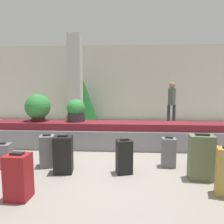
{
  "coord_description": "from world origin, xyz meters",
  "views": [
    {
      "loc": [
        0.33,
        -4.0,
        1.52
      ],
      "look_at": [
        0.0,
        1.23,
        0.88
      ],
      "focal_mm": 35.0,
      "sensor_mm": 36.0,
      "label": 1
    }
  ],
  "objects_px": {
    "traveler_0": "(172,100)",
    "potted_plant_0": "(76,111)",
    "suitcase_6": "(201,157)",
    "suitcase_3": "(63,154)",
    "pillar": "(75,83)",
    "decorated_tree": "(82,97)",
    "suitcase_0": "(124,157)",
    "suitcase_5": "(168,152)",
    "suitcase_7": "(1,156)",
    "suitcase_2": "(47,151)",
    "suitcase_1": "(18,177)",
    "potted_plant_1": "(38,107)"
  },
  "relations": [
    {
      "from": "suitcase_1",
      "to": "traveler_0",
      "type": "bearing_deg",
      "value": 63.54
    },
    {
      "from": "suitcase_0",
      "to": "potted_plant_0",
      "type": "bearing_deg",
      "value": 111.55
    },
    {
      "from": "decorated_tree",
      "to": "suitcase_6",
      "type": "bearing_deg",
      "value": -60.12
    },
    {
      "from": "suitcase_5",
      "to": "pillar",
      "type": "bearing_deg",
      "value": 130.7
    },
    {
      "from": "suitcase_5",
      "to": "traveler_0",
      "type": "bearing_deg",
      "value": 81.7
    },
    {
      "from": "decorated_tree",
      "to": "suitcase_0",
      "type": "bearing_deg",
      "value": -70.77
    },
    {
      "from": "pillar",
      "to": "suitcase_1",
      "type": "distance_m",
      "value": 4.85
    },
    {
      "from": "potted_plant_0",
      "to": "traveler_0",
      "type": "relative_size",
      "value": 0.34
    },
    {
      "from": "suitcase_0",
      "to": "suitcase_2",
      "type": "distance_m",
      "value": 1.46
    },
    {
      "from": "decorated_tree",
      "to": "suitcase_2",
      "type": "bearing_deg",
      "value": -86.3
    },
    {
      "from": "suitcase_0",
      "to": "suitcase_2",
      "type": "bearing_deg",
      "value": 156.42
    },
    {
      "from": "pillar",
      "to": "traveler_0",
      "type": "distance_m",
      "value": 3.6
    },
    {
      "from": "suitcase_5",
      "to": "suitcase_7",
      "type": "xyz_separation_m",
      "value": [
        -3.11,
        -0.25,
        -0.05
      ]
    },
    {
      "from": "suitcase_0",
      "to": "suitcase_5",
      "type": "relative_size",
      "value": 1.07
    },
    {
      "from": "potted_plant_0",
      "to": "potted_plant_1",
      "type": "distance_m",
      "value": 0.98
    },
    {
      "from": "suitcase_2",
      "to": "suitcase_5",
      "type": "bearing_deg",
      "value": -9.74
    },
    {
      "from": "suitcase_0",
      "to": "potted_plant_0",
      "type": "xyz_separation_m",
      "value": [
        -1.21,
        1.68,
        0.59
      ]
    },
    {
      "from": "traveler_0",
      "to": "potted_plant_0",
      "type": "bearing_deg",
      "value": -14.72
    },
    {
      "from": "potted_plant_1",
      "to": "potted_plant_0",
      "type": "bearing_deg",
      "value": 0.11
    },
    {
      "from": "suitcase_0",
      "to": "suitcase_5",
      "type": "bearing_deg",
      "value": 8.97
    },
    {
      "from": "suitcase_6",
      "to": "traveler_0",
      "type": "distance_m",
      "value": 4.85
    },
    {
      "from": "potted_plant_0",
      "to": "decorated_tree",
      "type": "relative_size",
      "value": 0.28
    },
    {
      "from": "traveler_0",
      "to": "decorated_tree",
      "type": "distance_m",
      "value": 3.52
    },
    {
      "from": "suitcase_3",
      "to": "pillar",
      "type": "bearing_deg",
      "value": 93.2
    },
    {
      "from": "suitcase_3",
      "to": "potted_plant_0",
      "type": "relative_size",
      "value": 1.22
    },
    {
      "from": "suitcase_1",
      "to": "decorated_tree",
      "type": "xyz_separation_m",
      "value": [
        -0.35,
        5.98,
        0.75
      ]
    },
    {
      "from": "pillar",
      "to": "decorated_tree",
      "type": "height_order",
      "value": "pillar"
    },
    {
      "from": "potted_plant_1",
      "to": "pillar",
      "type": "bearing_deg",
      "value": 76.27
    },
    {
      "from": "potted_plant_0",
      "to": "suitcase_6",
      "type": "bearing_deg",
      "value": -37.17
    },
    {
      "from": "suitcase_7",
      "to": "pillar",
      "type": "bearing_deg",
      "value": 73.78
    },
    {
      "from": "decorated_tree",
      "to": "pillar",
      "type": "bearing_deg",
      "value": -87.33
    },
    {
      "from": "suitcase_5",
      "to": "suitcase_2",
      "type": "bearing_deg",
      "value": -173.15
    },
    {
      "from": "suitcase_2",
      "to": "traveler_0",
      "type": "relative_size",
      "value": 0.38
    },
    {
      "from": "potted_plant_1",
      "to": "traveler_0",
      "type": "height_order",
      "value": "traveler_0"
    },
    {
      "from": "suitcase_6",
      "to": "suitcase_2",
      "type": "bearing_deg",
      "value": 176.1
    },
    {
      "from": "pillar",
      "to": "suitcase_0",
      "type": "bearing_deg",
      "value": -65.49
    },
    {
      "from": "suitcase_2",
      "to": "decorated_tree",
      "type": "bearing_deg",
      "value": 80.91
    },
    {
      "from": "suitcase_2",
      "to": "suitcase_7",
      "type": "distance_m",
      "value": 0.85
    },
    {
      "from": "suitcase_0",
      "to": "suitcase_7",
      "type": "relative_size",
      "value": 1.29
    },
    {
      "from": "suitcase_5",
      "to": "suitcase_7",
      "type": "bearing_deg",
      "value": -171.62
    },
    {
      "from": "pillar",
      "to": "suitcase_3",
      "type": "xyz_separation_m",
      "value": [
        0.63,
        -3.75,
        -1.27
      ]
    },
    {
      "from": "suitcase_7",
      "to": "traveler_0",
      "type": "bearing_deg",
      "value": 41.31
    },
    {
      "from": "suitcase_2",
      "to": "suitcase_6",
      "type": "xyz_separation_m",
      "value": [
        2.68,
        -0.42,
        0.07
      ]
    },
    {
      "from": "suitcase_3",
      "to": "suitcase_5",
      "type": "height_order",
      "value": "suitcase_3"
    },
    {
      "from": "pillar",
      "to": "suitcase_3",
      "type": "bearing_deg",
      "value": -80.41
    },
    {
      "from": "suitcase_3",
      "to": "potted_plant_1",
      "type": "xyz_separation_m",
      "value": [
        -1.13,
        1.72,
        0.64
      ]
    },
    {
      "from": "potted_plant_0",
      "to": "traveler_0",
      "type": "xyz_separation_m",
      "value": [
        2.95,
        2.93,
        0.09
      ]
    },
    {
      "from": "suitcase_0",
      "to": "potted_plant_0",
      "type": "height_order",
      "value": "potted_plant_0"
    },
    {
      "from": "suitcase_6",
      "to": "traveler_0",
      "type": "bearing_deg",
      "value": 88.99
    },
    {
      "from": "traveler_0",
      "to": "suitcase_6",
      "type": "bearing_deg",
      "value": 24.57
    }
  ]
}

